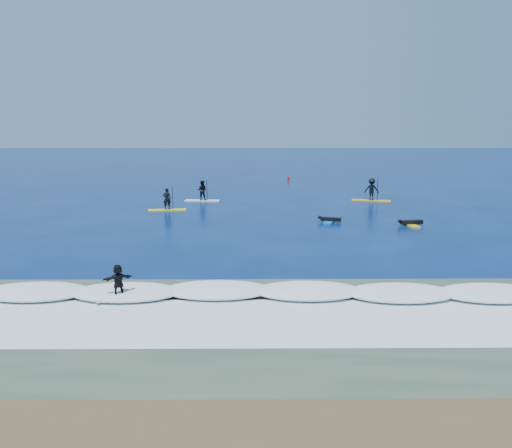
{
  "coord_description": "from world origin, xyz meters",
  "views": [
    {
      "loc": [
        -1.47,
        -33.7,
        8.15
      ],
      "look_at": [
        -1.19,
        2.71,
        0.6
      ],
      "focal_mm": 40.0,
      "sensor_mm": 36.0,
      "label": 1
    }
  ],
  "objects_px": {
    "sup_paddler_right": "(372,191)",
    "marker_buoy": "(288,178)",
    "wave_surfer": "(118,282)",
    "prone_paddler_far": "(330,220)",
    "prone_paddler_near": "(410,223)",
    "sup_paddler_center": "(202,192)",
    "sup_paddler_left": "(167,203)"
  },
  "relations": [
    {
      "from": "sup_paddler_right",
      "to": "marker_buoy",
      "type": "bearing_deg",
      "value": 128.38
    },
    {
      "from": "wave_surfer",
      "to": "sup_paddler_right",
      "type": "bearing_deg",
      "value": 30.72
    },
    {
      "from": "prone_paddler_far",
      "to": "wave_surfer",
      "type": "distance_m",
      "value": 20.23
    },
    {
      "from": "wave_surfer",
      "to": "prone_paddler_near",
      "type": "bearing_deg",
      "value": 15.71
    },
    {
      "from": "sup_paddler_right",
      "to": "wave_surfer",
      "type": "xyz_separation_m",
      "value": [
        -16.11,
        -25.85,
        -0.09
      ]
    },
    {
      "from": "sup_paddler_center",
      "to": "sup_paddler_right",
      "type": "xyz_separation_m",
      "value": [
        14.77,
        -0.15,
        0.13
      ]
    },
    {
      "from": "sup_paddler_right",
      "to": "wave_surfer",
      "type": "height_order",
      "value": "sup_paddler_right"
    },
    {
      "from": "sup_paddler_right",
      "to": "wave_surfer",
      "type": "bearing_deg",
      "value": -108.08
    },
    {
      "from": "sup_paddler_center",
      "to": "wave_surfer",
      "type": "height_order",
      "value": "sup_paddler_center"
    },
    {
      "from": "prone_paddler_far",
      "to": "sup_paddler_center",
      "type": "bearing_deg",
      "value": 63.45
    },
    {
      "from": "sup_paddler_left",
      "to": "marker_buoy",
      "type": "height_order",
      "value": "sup_paddler_left"
    },
    {
      "from": "sup_paddler_center",
      "to": "marker_buoy",
      "type": "bearing_deg",
      "value": 64.2
    },
    {
      "from": "sup_paddler_right",
      "to": "prone_paddler_far",
      "type": "distance_m",
      "value": 10.3
    },
    {
      "from": "prone_paddler_near",
      "to": "prone_paddler_far",
      "type": "height_order",
      "value": "prone_paddler_near"
    },
    {
      "from": "sup_paddler_left",
      "to": "marker_buoy",
      "type": "relative_size",
      "value": 4.62
    },
    {
      "from": "prone_paddler_near",
      "to": "marker_buoy",
      "type": "distance_m",
      "value": 25.14
    },
    {
      "from": "wave_surfer",
      "to": "sup_paddler_left",
      "type": "bearing_deg",
      "value": 65.42
    },
    {
      "from": "sup_paddler_right",
      "to": "marker_buoy",
      "type": "height_order",
      "value": "sup_paddler_right"
    },
    {
      "from": "sup_paddler_left",
      "to": "prone_paddler_far",
      "type": "height_order",
      "value": "sup_paddler_left"
    },
    {
      "from": "sup_paddler_left",
      "to": "sup_paddler_right",
      "type": "distance_m",
      "value": 17.72
    },
    {
      "from": "sup_paddler_right",
      "to": "marker_buoy",
      "type": "distance_m",
      "value": 15.32
    },
    {
      "from": "sup_paddler_right",
      "to": "prone_paddler_far",
      "type": "height_order",
      "value": "sup_paddler_right"
    },
    {
      "from": "wave_surfer",
      "to": "marker_buoy",
      "type": "xyz_separation_m",
      "value": [
        9.75,
        39.78,
        -0.54
      ]
    },
    {
      "from": "sup_paddler_left",
      "to": "wave_surfer",
      "type": "xyz_separation_m",
      "value": [
        1.04,
        -21.4,
        0.17
      ]
    },
    {
      "from": "prone_paddler_near",
      "to": "marker_buoy",
      "type": "height_order",
      "value": "marker_buoy"
    },
    {
      "from": "sup_paddler_center",
      "to": "wave_surfer",
      "type": "bearing_deg",
      "value": -87.36
    },
    {
      "from": "sup_paddler_center",
      "to": "wave_surfer",
      "type": "relative_size",
      "value": 1.49
    },
    {
      "from": "sup_paddler_left",
      "to": "prone_paddler_near",
      "type": "relative_size",
      "value": 1.3
    },
    {
      "from": "prone_paddler_far",
      "to": "marker_buoy",
      "type": "bearing_deg",
      "value": 20.05
    },
    {
      "from": "prone_paddler_near",
      "to": "marker_buoy",
      "type": "relative_size",
      "value": 3.57
    },
    {
      "from": "sup_paddler_center",
      "to": "sup_paddler_right",
      "type": "distance_m",
      "value": 14.77
    },
    {
      "from": "sup_paddler_right",
      "to": "prone_paddler_far",
      "type": "relative_size",
      "value": 1.59
    }
  ]
}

